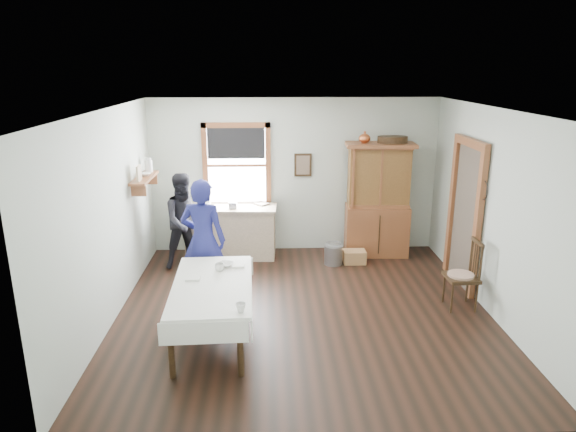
{
  "coord_description": "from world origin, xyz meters",
  "views": [
    {
      "loc": [
        -0.46,
        -6.33,
        3.22
      ],
      "look_at": [
        -0.2,
        0.3,
        1.26
      ],
      "focal_mm": 32.0,
      "sensor_mm": 36.0,
      "label": 1
    }
  ],
  "objects_px": {
    "figure_dark": "(186,224)",
    "china_hutch": "(378,200)",
    "wicker_basket": "(354,257)",
    "woman_blue": "(204,244)",
    "dining_table": "(213,311)",
    "work_counter": "(231,232)",
    "spindle_chair": "(462,274)",
    "pail": "(333,255)"
  },
  "relations": [
    {
      "from": "figure_dark",
      "to": "china_hutch",
      "type": "bearing_deg",
      "value": -17.88
    },
    {
      "from": "wicker_basket",
      "to": "woman_blue",
      "type": "xyz_separation_m",
      "value": [
        -2.36,
        -1.26,
        0.7
      ]
    },
    {
      "from": "dining_table",
      "to": "woman_blue",
      "type": "relative_size",
      "value": 1.13
    },
    {
      "from": "china_hutch",
      "to": "dining_table",
      "type": "bearing_deg",
      "value": -128.78
    },
    {
      "from": "wicker_basket",
      "to": "work_counter",
      "type": "bearing_deg",
      "value": 169.3
    },
    {
      "from": "china_hutch",
      "to": "figure_dark",
      "type": "xyz_separation_m",
      "value": [
        -3.23,
        -0.44,
        -0.26
      ]
    },
    {
      "from": "work_counter",
      "to": "woman_blue",
      "type": "distance_m",
      "value": 1.71
    },
    {
      "from": "work_counter",
      "to": "figure_dark",
      "type": "bearing_deg",
      "value": -145.78
    },
    {
      "from": "work_counter",
      "to": "china_hutch",
      "type": "relative_size",
      "value": 0.8
    },
    {
      "from": "figure_dark",
      "to": "wicker_basket",
      "type": "bearing_deg",
      "value": -25.1
    },
    {
      "from": "dining_table",
      "to": "figure_dark",
      "type": "height_order",
      "value": "figure_dark"
    },
    {
      "from": "dining_table",
      "to": "spindle_chair",
      "type": "height_order",
      "value": "spindle_chair"
    },
    {
      "from": "china_hutch",
      "to": "dining_table",
      "type": "distance_m",
      "value": 3.88
    },
    {
      "from": "china_hutch",
      "to": "pail",
      "type": "bearing_deg",
      "value": -147.49
    },
    {
      "from": "spindle_chair",
      "to": "woman_blue",
      "type": "height_order",
      "value": "woman_blue"
    },
    {
      "from": "spindle_chair",
      "to": "figure_dark",
      "type": "bearing_deg",
      "value": 155.63
    },
    {
      "from": "pail",
      "to": "wicker_basket",
      "type": "relative_size",
      "value": 0.88
    },
    {
      "from": "dining_table",
      "to": "spindle_chair",
      "type": "distance_m",
      "value": 3.38
    },
    {
      "from": "work_counter",
      "to": "dining_table",
      "type": "bearing_deg",
      "value": -87.71
    },
    {
      "from": "work_counter",
      "to": "pail",
      "type": "bearing_deg",
      "value": -11.16
    },
    {
      "from": "wicker_basket",
      "to": "figure_dark",
      "type": "distance_m",
      "value": 2.86
    },
    {
      "from": "pail",
      "to": "figure_dark",
      "type": "distance_m",
      "value": 2.49
    },
    {
      "from": "china_hutch",
      "to": "pail",
      "type": "relative_size",
      "value": 6.06
    },
    {
      "from": "china_hutch",
      "to": "wicker_basket",
      "type": "xyz_separation_m",
      "value": [
        -0.44,
        -0.41,
        -0.88
      ]
    },
    {
      "from": "work_counter",
      "to": "dining_table",
      "type": "height_order",
      "value": "work_counter"
    },
    {
      "from": "spindle_chair",
      "to": "china_hutch",
      "type": "bearing_deg",
      "value": 107.62
    },
    {
      "from": "pail",
      "to": "woman_blue",
      "type": "xyz_separation_m",
      "value": [
        -2.0,
        -1.22,
        0.65
      ]
    },
    {
      "from": "pail",
      "to": "woman_blue",
      "type": "relative_size",
      "value": 0.2
    },
    {
      "from": "wicker_basket",
      "to": "china_hutch",
      "type": "bearing_deg",
      "value": 43.1
    },
    {
      "from": "spindle_chair",
      "to": "wicker_basket",
      "type": "bearing_deg",
      "value": 123.16
    },
    {
      "from": "work_counter",
      "to": "china_hutch",
      "type": "height_order",
      "value": "china_hutch"
    },
    {
      "from": "wicker_basket",
      "to": "woman_blue",
      "type": "relative_size",
      "value": 0.23
    },
    {
      "from": "woman_blue",
      "to": "figure_dark",
      "type": "height_order",
      "value": "woman_blue"
    },
    {
      "from": "spindle_chair",
      "to": "woman_blue",
      "type": "distance_m",
      "value": 3.58
    },
    {
      "from": "work_counter",
      "to": "pail",
      "type": "height_order",
      "value": "work_counter"
    },
    {
      "from": "work_counter",
      "to": "pail",
      "type": "relative_size",
      "value": 4.82
    },
    {
      "from": "spindle_chair",
      "to": "figure_dark",
      "type": "distance_m",
      "value": 4.31
    },
    {
      "from": "work_counter",
      "to": "china_hutch",
      "type": "xyz_separation_m",
      "value": [
        2.54,
        0.02,
        0.54
      ]
    },
    {
      "from": "wicker_basket",
      "to": "woman_blue",
      "type": "height_order",
      "value": "woman_blue"
    },
    {
      "from": "spindle_chair",
      "to": "dining_table",
      "type": "bearing_deg",
      "value": -168.99
    },
    {
      "from": "work_counter",
      "to": "pail",
      "type": "distance_m",
      "value": 1.81
    },
    {
      "from": "dining_table",
      "to": "spindle_chair",
      "type": "xyz_separation_m",
      "value": [
        3.3,
        0.73,
        0.12
      ]
    }
  ]
}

